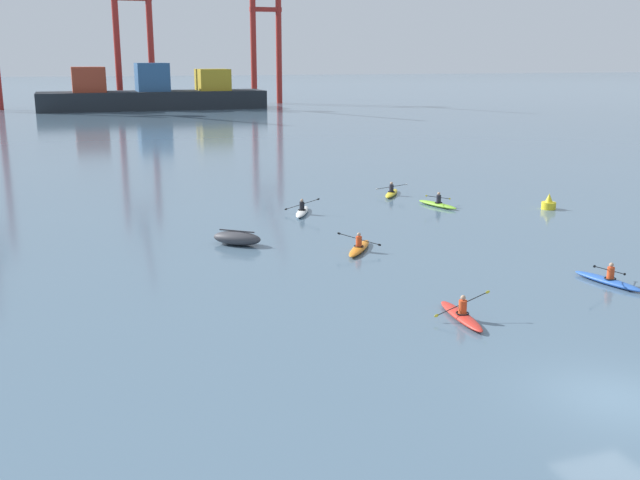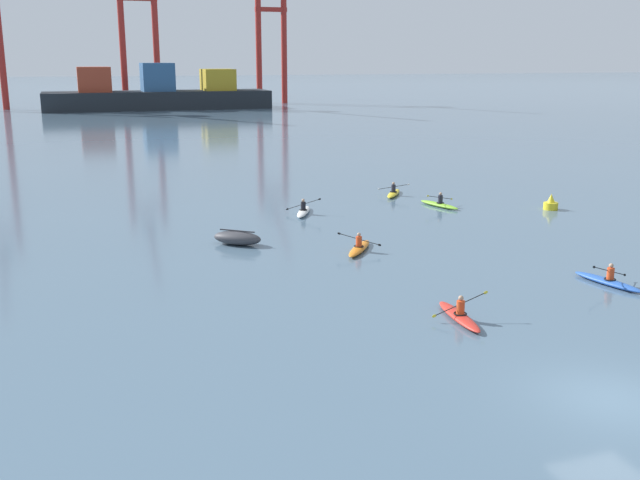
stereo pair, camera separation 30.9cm
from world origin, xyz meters
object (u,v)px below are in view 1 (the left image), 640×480
at_px(gantry_crane_west_mid, 133,19).
at_px(gantry_crane_east_mid, 266,27).
at_px(channel_buoy, 549,203).
at_px(kayak_orange, 359,248).
at_px(kayak_white, 302,211).
at_px(kayak_yellow, 392,193).
at_px(capsized_dinghy, 237,238).
at_px(kayak_lime, 438,204).
at_px(container_barge, 152,94).
at_px(kayak_red, 461,315).
at_px(kayak_blue, 608,280).

bearing_deg(gantry_crane_west_mid, gantry_crane_east_mid, 6.99).
xyz_separation_m(channel_buoy, kayak_orange, (-15.20, -5.83, -0.19)).
height_order(kayak_white, kayak_yellow, kayak_white).
relative_size(capsized_dinghy, kayak_orange, 0.87).
xyz_separation_m(kayak_white, kayak_yellow, (7.79, 4.02, -0.00)).
bearing_deg(capsized_dinghy, kayak_orange, -30.13).
bearing_deg(kayak_lime, channel_buoy, -25.71).
bearing_deg(capsized_dinghy, container_barge, 85.72).
bearing_deg(gantry_crane_east_mid, kayak_yellow, -100.41).
bearing_deg(gantry_crane_west_mid, capsized_dinghy, -92.95).
bearing_deg(kayak_white, gantry_crane_east_mid, 76.10).
height_order(gantry_crane_west_mid, gantry_crane_east_mid, gantry_crane_west_mid).
relative_size(channel_buoy, kayak_red, 0.29).
relative_size(gantry_crane_east_mid, kayak_blue, 8.87).
xyz_separation_m(container_barge, kayak_white, (-2.50, -100.21, -2.61)).
relative_size(gantry_crane_east_mid, kayak_yellow, 9.70).
xyz_separation_m(capsized_dinghy, kayak_lime, (14.39, 5.68, -0.18)).
relative_size(container_barge, kayak_blue, 11.90).
relative_size(gantry_crane_east_mid, channel_buoy, 30.59).
xyz_separation_m(gantry_crane_west_mid, capsized_dinghy, (-5.85, -113.48, -16.09)).
relative_size(kayak_red, kayak_yellow, 1.09).
xyz_separation_m(kayak_red, kayak_yellow, (7.98, 23.86, -0.00)).
bearing_deg(gantry_crane_west_mid, kayak_yellow, -85.89).
xyz_separation_m(kayak_red, kayak_lime, (9.11, 19.21, -0.00)).
bearing_deg(kayak_white, channel_buoy, -13.47).
bearing_deg(kayak_orange, kayak_blue, -47.27).
xyz_separation_m(gantry_crane_west_mid, kayak_lime, (8.55, -107.80, -16.26)).
xyz_separation_m(capsized_dinghy, kayak_orange, (5.44, -3.15, -0.18)).
distance_m(capsized_dinghy, kayak_white, 8.35).
height_order(gantry_crane_west_mid, kayak_orange, gantry_crane_west_mid).
xyz_separation_m(gantry_crane_east_mid, kayak_orange, (-27.39, -119.94, -15.25)).
xyz_separation_m(container_barge, channel_buoy, (12.67, -103.85, -2.42)).
distance_m(kayak_orange, kayak_lime, 12.58).
bearing_deg(gantry_crane_east_mid, capsized_dinghy, -105.70).
distance_m(kayak_white, kayak_lime, 8.94).
bearing_deg(kayak_red, channel_buoy, 46.53).
distance_m(container_barge, kayak_orange, 109.73).
bearing_deg(gantry_crane_east_mid, kayak_lime, -99.42).
bearing_deg(kayak_orange, kayak_red, -90.86).
bearing_deg(kayak_yellow, container_barge, 93.15).
bearing_deg(capsized_dinghy, kayak_red, -68.68).
relative_size(container_barge, kayak_orange, 13.16).
bearing_deg(gantry_crane_west_mid, kayak_red, -90.26).
bearing_deg(kayak_yellow, kayak_blue, -89.86).
height_order(kayak_white, kayak_lime, kayak_white).
xyz_separation_m(channel_buoy, kayak_red, (-15.36, -16.20, -0.19)).
bearing_deg(channel_buoy, container_barge, 96.95).
relative_size(gantry_crane_west_mid, kayak_orange, 10.40).
height_order(container_barge, gantry_crane_east_mid, gantry_crane_east_mid).
distance_m(kayak_red, kayak_lime, 21.26).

